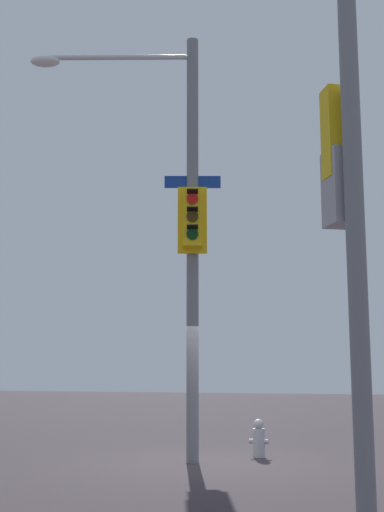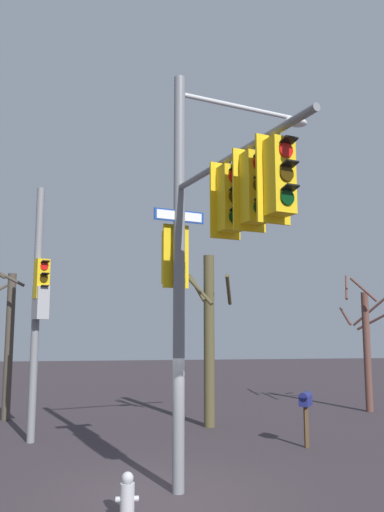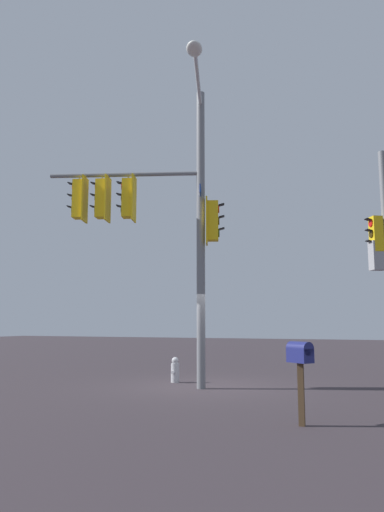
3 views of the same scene
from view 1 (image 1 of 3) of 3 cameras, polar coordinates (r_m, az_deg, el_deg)
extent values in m
plane|color=#372E34|center=(13.21, 1.61, -16.68)|extent=(80.00, 80.00, 0.00)
cylinder|color=slate|center=(13.38, 0.05, 1.26)|extent=(0.23, 0.23, 8.30)
cylinder|color=silver|center=(14.66, -6.04, 15.94)|extent=(2.88, 0.99, 0.10)
ellipsoid|color=silver|center=(14.86, -11.99, 15.39)|extent=(0.68, 0.52, 0.20)
cylinder|color=slate|center=(15.88, 0.13, 6.05)|extent=(1.41, 4.15, 0.12)
cube|color=yellow|center=(15.61, 0.13, 3.67)|extent=(0.43, 0.39, 1.10)
cube|color=yellow|center=(15.44, 0.12, 3.81)|extent=(0.55, 0.20, 1.30)
cylinder|color=red|center=(15.85, 0.13, 4.73)|extent=(0.22, 0.09, 0.22)
cube|color=black|center=(15.95, 0.14, 5.08)|extent=(0.25, 0.22, 0.06)
cylinder|color=#352504|center=(15.77, 0.13, 3.53)|extent=(0.22, 0.09, 0.22)
cube|color=black|center=(15.87, 0.14, 3.89)|extent=(0.25, 0.22, 0.06)
cylinder|color=black|center=(15.70, 0.13, 2.32)|extent=(0.22, 0.09, 0.22)
cube|color=black|center=(15.80, 0.14, 2.69)|extent=(0.25, 0.22, 0.06)
cylinder|color=slate|center=(15.76, 0.12, 5.88)|extent=(0.04, 0.04, 0.15)
cube|color=yellow|center=(16.34, 0.15, 3.07)|extent=(0.43, 0.38, 1.10)
cube|color=yellow|center=(16.17, 0.12, 3.20)|extent=(0.55, 0.18, 1.30)
cylinder|color=red|center=(16.58, 0.18, 4.09)|extent=(0.22, 0.09, 0.22)
cube|color=black|center=(16.68, 0.19, 4.44)|extent=(0.24, 0.21, 0.06)
cylinder|color=#352504|center=(16.50, 0.18, 2.95)|extent=(0.22, 0.09, 0.22)
cube|color=black|center=(16.60, 0.19, 3.30)|extent=(0.24, 0.21, 0.06)
cylinder|color=black|center=(16.43, 0.18, 1.79)|extent=(0.22, 0.09, 0.22)
cube|color=black|center=(16.53, 0.19, 2.15)|extent=(0.24, 0.21, 0.06)
cylinder|color=slate|center=(16.49, 0.15, 5.19)|extent=(0.04, 0.04, 0.15)
cube|color=yellow|center=(16.99, 0.17, 2.59)|extent=(0.43, 0.39, 1.10)
cube|color=yellow|center=(16.82, 0.17, 2.71)|extent=(0.55, 0.21, 1.30)
cylinder|color=red|center=(17.22, 0.17, 3.58)|extent=(0.22, 0.10, 0.22)
cube|color=black|center=(17.32, 0.17, 3.91)|extent=(0.25, 0.22, 0.06)
cylinder|color=#352504|center=(17.15, 0.17, 2.47)|extent=(0.22, 0.10, 0.22)
cube|color=black|center=(17.25, 0.17, 2.81)|extent=(0.25, 0.22, 0.06)
cylinder|color=black|center=(17.08, 0.17, 1.36)|extent=(0.22, 0.10, 0.22)
cube|color=black|center=(17.18, 0.17, 1.70)|extent=(0.25, 0.22, 0.06)
cylinder|color=slate|center=(17.13, 0.17, 4.63)|extent=(0.04, 0.04, 0.15)
cube|color=yellow|center=(13.12, 0.03, 3.14)|extent=(0.44, 0.40, 1.10)
cube|color=yellow|center=(13.29, 0.03, 2.98)|extent=(0.54, 0.21, 1.30)
cylinder|color=red|center=(13.04, 0.03, 4.75)|extent=(0.22, 0.10, 0.22)
cube|color=black|center=(13.00, 0.04, 5.35)|extent=(0.25, 0.22, 0.06)
cylinder|color=#352504|center=(12.96, 0.03, 3.30)|extent=(0.22, 0.10, 0.22)
cube|color=black|center=(12.92, 0.04, 3.89)|extent=(0.25, 0.22, 0.06)
cylinder|color=black|center=(12.89, 0.03, 1.82)|extent=(0.22, 0.10, 0.22)
cube|color=black|center=(12.84, 0.04, 2.41)|extent=(0.25, 0.22, 0.06)
cube|color=navy|center=(13.65, 0.05, 6.11)|extent=(1.05, 0.38, 0.24)
cube|color=white|center=(13.66, 0.05, 6.09)|extent=(0.95, 0.32, 0.18)
cylinder|color=slate|center=(7.93, 13.20, 4.53)|extent=(0.22, 0.22, 7.09)
cube|color=#99999E|center=(8.27, 12.22, 5.49)|extent=(0.51, 0.54, 0.90)
cube|color=yellow|center=(8.46, 12.04, 9.81)|extent=(0.46, 0.43, 1.10)
cylinder|color=red|center=(8.72, 11.56, 11.58)|extent=(0.21, 0.13, 0.22)
cube|color=black|center=(8.83, 11.35, 12.14)|extent=(0.26, 0.24, 0.06)
cylinder|color=#352504|center=(8.61, 11.63, 9.47)|extent=(0.21, 0.13, 0.22)
cube|color=black|center=(8.71, 11.42, 10.06)|extent=(0.26, 0.24, 0.06)
cylinder|color=black|center=(8.51, 11.71, 7.30)|extent=(0.21, 0.13, 0.22)
cube|color=black|center=(8.61, 11.50, 7.93)|extent=(0.26, 0.24, 0.06)
cylinder|color=#B2B2B7|center=(14.08, 5.52, -15.07)|extent=(0.24, 0.24, 0.55)
sphere|color=#B2B2B7|center=(14.05, 5.50, -13.63)|extent=(0.20, 0.20, 0.20)
cylinder|color=#B2B2B7|center=(14.11, 4.94, -14.95)|extent=(0.10, 0.09, 0.09)
cylinder|color=#B2B2B7|center=(14.05, 6.09, -14.96)|extent=(0.10, 0.09, 0.09)
camera|label=2|loc=(22.82, 10.89, -5.72)|focal=36.01mm
camera|label=3|loc=(18.20, -46.11, -6.37)|focal=33.68mm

